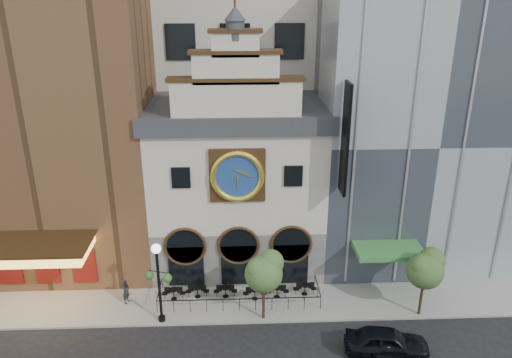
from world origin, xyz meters
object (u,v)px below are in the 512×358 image
object	(u,v)px
bistro_3	(255,293)
pedestrian	(126,291)
bistro_2	(225,291)
tree_left	(264,271)
bistro_0	(174,293)
car_right	(387,342)
bistro_5	(305,288)
bistro_1	(197,291)
lamppost	(158,274)
tree_right	(426,268)
bistro_4	(277,291)

from	to	relation	value
bistro_3	pedestrian	distance (m)	8.54
bistro_2	tree_left	world-z (taller)	tree_left
bistro_0	car_right	distance (m)	14.04
bistro_0	bistro_5	world-z (taller)	same
bistro_0	bistro_1	bearing A→B (deg)	6.11
bistro_1	car_right	world-z (taller)	car_right
bistro_1	lamppost	xyz separation A→B (m)	(-2.09, -2.45, 2.92)
bistro_2	lamppost	size ratio (longest dim) A/B	0.29
car_right	tree_left	bearing A→B (deg)	70.79
bistro_3	tree_right	size ratio (longest dim) A/B	0.34
bistro_0	tree_left	world-z (taller)	tree_left
bistro_1	bistro_5	xyz separation A→B (m)	(7.31, 0.00, 0.00)
pedestrian	tree_right	bearing A→B (deg)	-80.28
bistro_5	car_right	world-z (taller)	car_right
bistro_2	lamppost	bearing A→B (deg)	-148.97
bistro_3	pedestrian	world-z (taller)	pedestrian
lamppost	tree_left	size ratio (longest dim) A/B	1.16
bistro_1	tree_right	world-z (taller)	tree_right
bistro_0	bistro_2	size ratio (longest dim) A/B	1.00
car_right	tree_left	world-z (taller)	tree_left
pedestrian	car_right	bearing A→B (deg)	-93.10
lamppost	bistro_4	bearing A→B (deg)	33.81
bistro_0	bistro_5	size ratio (longest dim) A/B	1.00
bistro_0	tree_left	distance (m)	7.03
bistro_4	tree_right	distance (m)	9.75
bistro_2	bistro_1	bearing A→B (deg)	178.38
tree_left	tree_right	bearing A→B (deg)	-0.00
car_right	pedestrian	xyz separation A→B (m)	(-15.93, 5.41, 0.21)
bistro_0	bistro_5	distance (m)	8.89
bistro_3	bistro_5	distance (m)	3.46
car_right	tree_right	world-z (taller)	tree_right
bistro_1	lamppost	world-z (taller)	lamppost
lamppost	tree_right	size ratio (longest dim) A/B	1.18
bistro_2	pedestrian	xyz separation A→B (m)	(-6.56, -0.38, 0.41)
tree_left	lamppost	bearing A→B (deg)	-179.73
bistro_3	bistro_2	bearing A→B (deg)	170.03
lamppost	bistro_0	bearing A→B (deg)	94.84
tree_left	bistro_3	bearing A→B (deg)	104.22
bistro_5	pedestrian	bearing A→B (deg)	-177.93
bistro_0	car_right	world-z (taller)	car_right
tree_right	tree_left	bearing A→B (deg)	180.00
pedestrian	bistro_0	bearing A→B (deg)	-69.49
car_right	lamppost	world-z (taller)	lamppost
lamppost	bistro_1	bearing A→B (deg)	66.96
bistro_5	tree_right	distance (m)	8.08
bistro_3	bistro_0	bearing A→B (deg)	177.56
bistro_4	lamppost	size ratio (longest dim) A/B	0.29
car_right	pedestrian	distance (m)	16.82
bistro_1	car_right	xyz separation A→B (m)	(11.26, -5.84, 0.20)
bistro_2	tree_right	size ratio (longest dim) A/B	0.34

